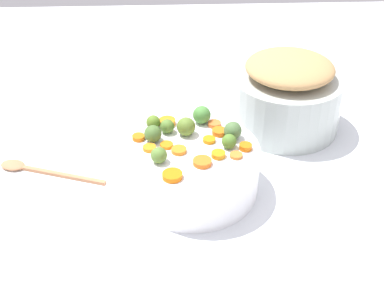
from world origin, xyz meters
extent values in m
cube|color=white|center=(0.00, 0.00, 0.01)|extent=(2.40, 2.40, 0.02)
cylinder|color=white|center=(0.01, 0.00, 0.07)|extent=(0.29, 0.29, 0.11)
cylinder|color=#B3BDB6|center=(0.26, 0.25, 0.09)|extent=(0.27, 0.27, 0.14)
ellipsoid|color=tan|center=(0.26, 0.25, 0.19)|extent=(0.22, 0.22, 0.06)
cylinder|color=orange|center=(-0.11, 0.04, 0.13)|extent=(0.03, 0.03, 0.01)
cylinder|color=orange|center=(0.12, -0.01, 0.13)|extent=(0.04, 0.04, 0.01)
cylinder|color=orange|center=(-0.02, -0.01, 0.13)|extent=(0.04, 0.04, 0.01)
cylinder|color=orange|center=(0.06, 0.09, 0.13)|extent=(0.03, 0.03, 0.01)
cylinder|color=orange|center=(0.07, 0.05, 0.13)|extent=(0.04, 0.04, 0.01)
cylinder|color=orange|center=(0.04, 0.02, 0.13)|extent=(0.04, 0.04, 0.01)
cylinder|color=orange|center=(0.09, -0.03, 0.13)|extent=(0.04, 0.04, 0.01)
cylinder|color=orange|center=(-0.05, 0.10, 0.13)|extent=(0.04, 0.04, 0.01)
cylinder|color=orange|center=(-0.05, 0.01, 0.13)|extent=(0.04, 0.04, 0.01)
cylinder|color=orange|center=(-0.04, -0.10, 0.13)|extent=(0.04, 0.04, 0.01)
cylinder|color=orange|center=(0.02, -0.06, 0.13)|extent=(0.05, 0.05, 0.01)
cylinder|color=orange|center=(-0.08, 0.00, 0.13)|extent=(0.04, 0.04, 0.01)
cylinder|color=orange|center=(0.06, -0.03, 0.13)|extent=(0.03, 0.03, 0.01)
sphere|color=#597F33|center=(-0.06, -0.05, 0.15)|extent=(0.03, 0.03, 0.03)
sphere|color=#507C2B|center=(0.08, 0.00, 0.14)|extent=(0.03, 0.03, 0.03)
sphere|color=#577B25|center=(-0.08, 0.08, 0.14)|extent=(0.03, 0.03, 0.03)
sphere|color=#537A2F|center=(-0.05, 0.06, 0.14)|extent=(0.03, 0.03, 0.03)
sphere|color=#4A893B|center=(0.03, 0.10, 0.15)|extent=(0.04, 0.04, 0.04)
sphere|color=#4D713E|center=(0.09, 0.04, 0.15)|extent=(0.04, 0.04, 0.04)
sphere|color=olive|center=(-0.01, 0.05, 0.15)|extent=(0.04, 0.04, 0.04)
sphere|color=#4A6D31|center=(-0.08, 0.03, 0.15)|extent=(0.04, 0.04, 0.04)
cube|color=#BD7C53|center=(-0.29, 0.06, 0.02)|extent=(0.21, 0.08, 0.01)
ellipsoid|color=#BD7C53|center=(-0.41, 0.10, 0.03)|extent=(0.07, 0.06, 0.01)
camera|label=1|loc=(-0.04, -0.91, 0.76)|focal=49.29mm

